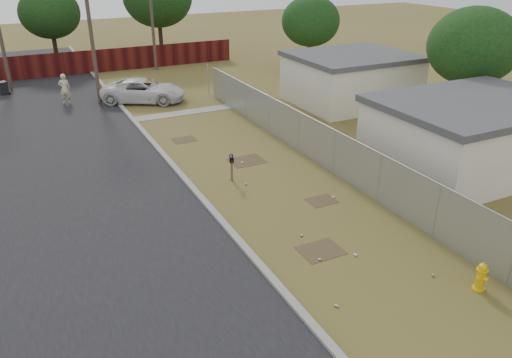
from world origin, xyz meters
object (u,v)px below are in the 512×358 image
mailbox (232,161)px  pickup_truck (144,91)px  pedestrian (65,89)px  fire_hydrant (481,277)px  trash_bin (3,88)px

mailbox → pickup_truck: bearing=90.7°
pickup_truck → pedestrian: (-4.58, 1.82, 0.23)m
mailbox → pedestrian: pedestrian is taller
fire_hydrant → pedestrian: 26.84m
mailbox → pickup_truck: size_ratio=0.22×
mailbox → pedestrian: (-4.76, 15.48, 0.05)m
pedestrian → trash_bin: bearing=-36.5°
pedestrian → trash_bin: 5.47m
mailbox → trash_bin: 21.30m
mailbox → trash_bin: mailbox is taller
fire_hydrant → trash_bin: bearing=111.5°
mailbox → pedestrian: size_ratio=0.60×
pickup_truck → pedestrian: bearing=97.0°
fire_hydrant → mailbox: 10.65m
trash_bin → fire_hydrant: bearing=-68.5°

